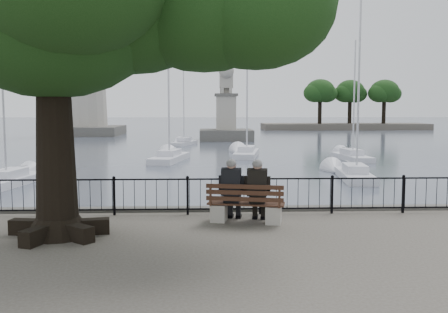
{
  "coord_description": "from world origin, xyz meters",
  "views": [
    {
      "loc": [
        -0.5,
        -11.02,
        2.92
      ],
      "look_at": [
        0.0,
        2.5,
        1.6
      ],
      "focal_mm": 40.0,
      "sensor_mm": 36.0,
      "label": 1
    }
  ],
  "objects_px": {
    "person_left": "(232,192)",
    "bench": "(246,209)",
    "lion_monument": "(226,121)",
    "lighthouse": "(83,42)",
    "person_right": "(258,193)"
  },
  "relations": [
    {
      "from": "person_left",
      "to": "lion_monument",
      "type": "height_order",
      "value": "lion_monument"
    },
    {
      "from": "bench",
      "to": "person_left",
      "type": "relative_size",
      "value": 1.24
    },
    {
      "from": "lion_monument",
      "to": "lighthouse",
      "type": "bearing_deg",
      "value": 148.88
    },
    {
      "from": "person_right",
      "to": "lighthouse",
      "type": "relative_size",
      "value": 0.05
    },
    {
      "from": "bench",
      "to": "person_left",
      "type": "distance_m",
      "value": 0.55
    },
    {
      "from": "lighthouse",
      "to": "person_right",
      "type": "bearing_deg",
      "value": -72.71
    },
    {
      "from": "lion_monument",
      "to": "person_right",
      "type": "bearing_deg",
      "value": -91.39
    },
    {
      "from": "person_left",
      "to": "lighthouse",
      "type": "height_order",
      "value": "lighthouse"
    },
    {
      "from": "person_right",
      "to": "lighthouse",
      "type": "xyz_separation_m",
      "value": [
        -18.83,
        60.49,
        11.6
      ]
    },
    {
      "from": "person_right",
      "to": "bench",
      "type": "bearing_deg",
      "value": -171.25
    },
    {
      "from": "person_left",
      "to": "bench",
      "type": "bearing_deg",
      "value": -29.11
    },
    {
      "from": "person_left",
      "to": "person_right",
      "type": "relative_size",
      "value": 1.0
    },
    {
      "from": "person_left",
      "to": "lion_monument",
      "type": "bearing_deg",
      "value": 87.84
    },
    {
      "from": "person_right",
      "to": "lion_monument",
      "type": "xyz_separation_m",
      "value": [
        1.17,
        48.42,
        0.61
      ]
    },
    {
      "from": "bench",
      "to": "person_left",
      "type": "height_order",
      "value": "person_left"
    }
  ]
}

